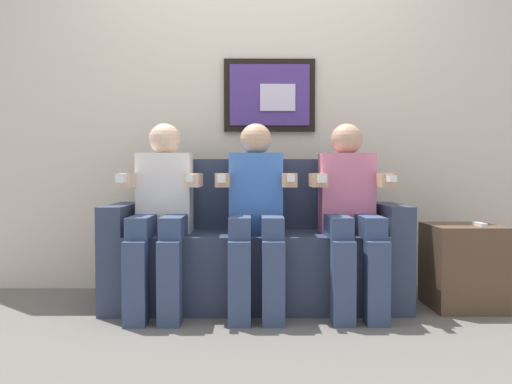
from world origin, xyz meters
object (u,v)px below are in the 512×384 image
(person_on_left, at_px, (162,208))
(person_in_middle, at_px, (256,208))
(side_table_right, at_px, (462,266))
(person_on_right, at_px, (350,208))
(spare_remote_on_table, at_px, (479,224))
(couch, at_px, (256,253))

(person_on_left, xyz_separation_m, person_in_middle, (0.55, 0.00, 0.00))
(person_in_middle, relative_size, side_table_right, 2.22)
(person_on_right, distance_m, side_table_right, 0.78)
(person_in_middle, xyz_separation_m, spare_remote_on_table, (1.31, -0.00, -0.10))
(person_in_middle, xyz_separation_m, person_on_right, (0.55, 0.00, 0.00))
(side_table_right, bearing_deg, person_on_right, -174.91)
(couch, relative_size, side_table_right, 3.57)
(couch, distance_m, spare_remote_on_table, 1.34)
(couch, relative_size, person_on_right, 1.61)
(spare_remote_on_table, bearing_deg, person_on_left, 179.95)
(person_on_right, bearing_deg, couch, 163.16)
(couch, bearing_deg, person_in_middle, -90.02)
(person_in_middle, bearing_deg, spare_remote_on_table, -0.07)
(side_table_right, xyz_separation_m, spare_remote_on_table, (0.07, -0.06, 0.26))
(side_table_right, bearing_deg, couch, 175.15)
(couch, bearing_deg, side_table_right, -4.85)
(person_in_middle, height_order, person_on_right, same)
(couch, relative_size, person_on_left, 1.61)
(person_in_middle, height_order, side_table_right, person_in_middle)
(side_table_right, bearing_deg, person_in_middle, -177.17)
(person_in_middle, bearing_deg, side_table_right, 2.83)
(person_on_right, distance_m, spare_remote_on_table, 0.77)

